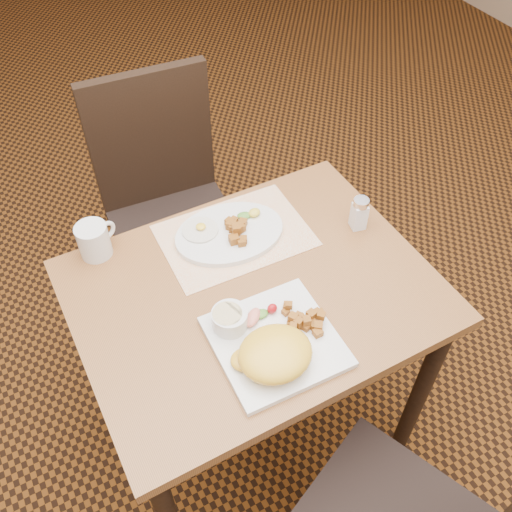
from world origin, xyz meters
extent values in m
plane|color=black|center=(0.00, 0.00, 0.00)|extent=(8.00, 8.00, 0.00)
cube|color=brown|center=(0.00, 0.00, 0.73)|extent=(0.90, 0.70, 0.03)
cylinder|color=black|center=(0.40, -0.30, 0.36)|extent=(0.05, 0.05, 0.71)
cylinder|color=black|center=(-0.40, 0.30, 0.36)|extent=(0.05, 0.05, 0.71)
cylinder|color=black|center=(0.40, 0.30, 0.36)|extent=(0.05, 0.05, 0.71)
cylinder|color=black|center=(0.13, -0.36, 0.21)|extent=(0.04, 0.04, 0.42)
cube|color=black|center=(0.00, 0.56, 0.45)|extent=(0.45, 0.45, 0.05)
cylinder|color=black|center=(0.19, 0.73, 0.21)|extent=(0.04, 0.04, 0.42)
cylinder|color=black|center=(0.16, 0.37, 0.21)|extent=(0.04, 0.04, 0.42)
cylinder|color=black|center=(-0.17, 0.76, 0.21)|extent=(0.04, 0.04, 0.42)
cylinder|color=black|center=(-0.20, 0.40, 0.21)|extent=(0.04, 0.04, 0.42)
cube|color=black|center=(0.01, 0.76, 0.72)|extent=(0.42, 0.07, 0.50)
cube|color=white|center=(0.04, 0.19, 0.75)|extent=(0.41, 0.29, 0.00)
cube|color=silver|center=(-0.03, -0.17, 0.76)|extent=(0.29, 0.29, 0.02)
ellipsoid|color=yellow|center=(-0.06, -0.22, 0.80)|extent=(0.17, 0.15, 0.06)
ellipsoid|color=yellow|center=(-0.04, -0.24, 0.78)|extent=(0.07, 0.06, 0.02)
ellipsoid|color=yellow|center=(-0.12, -0.19, 0.78)|extent=(0.07, 0.06, 0.02)
cylinder|color=silver|center=(-0.11, -0.08, 0.79)|extent=(0.09, 0.09, 0.05)
cylinder|color=beige|center=(-0.11, -0.08, 0.81)|extent=(0.07, 0.07, 0.01)
ellipsoid|color=#387223|center=(-0.03, -0.09, 0.77)|extent=(0.04, 0.03, 0.01)
ellipsoid|color=red|center=(0.00, -0.10, 0.78)|extent=(0.03, 0.03, 0.03)
ellipsoid|color=#F28C72|center=(-0.05, -0.09, 0.78)|extent=(0.07, 0.06, 0.02)
cylinder|color=white|center=(-0.04, 0.24, 0.77)|extent=(0.10, 0.10, 0.01)
ellipsoid|color=yellow|center=(-0.04, 0.24, 0.78)|extent=(0.03, 0.03, 0.01)
ellipsoid|color=#387223|center=(0.09, 0.23, 0.78)|extent=(0.05, 0.04, 0.01)
ellipsoid|color=yellow|center=(0.12, 0.22, 0.78)|extent=(0.04, 0.04, 0.02)
cube|color=white|center=(0.36, 0.06, 0.79)|extent=(0.05, 0.05, 0.08)
cylinder|color=silver|center=(0.36, 0.06, 0.84)|extent=(0.05, 0.05, 0.02)
cylinder|color=silver|center=(-0.31, 0.31, 0.80)|extent=(0.08, 0.08, 0.10)
torus|color=silver|center=(-0.27, 0.33, 0.80)|extent=(0.06, 0.03, 0.06)
cube|color=#A05D19|center=(0.06, -0.18, 0.78)|extent=(0.02, 0.02, 0.02)
cube|color=#A05D19|center=(0.03, -0.11, 0.78)|extent=(0.03, 0.03, 0.02)
cube|color=#A05D19|center=(0.04, -0.15, 0.77)|extent=(0.02, 0.02, 0.02)
cube|color=#A05D19|center=(0.00, -0.17, 0.79)|extent=(0.02, 0.02, 0.01)
cube|color=#A05D19|center=(0.02, -0.15, 0.79)|extent=(0.03, 0.03, 0.02)
cube|color=#A05D19|center=(0.04, -0.15, 0.78)|extent=(0.02, 0.02, 0.02)
cube|color=#A05D19|center=(0.01, -0.17, 0.79)|extent=(0.02, 0.02, 0.02)
cube|color=#A05D19|center=(0.07, -0.16, 0.79)|extent=(0.02, 0.02, 0.02)
cube|color=#A05D19|center=(0.04, -0.14, 0.77)|extent=(0.03, 0.02, 0.02)
cube|color=#A05D19|center=(0.04, -0.17, 0.77)|extent=(0.03, 0.03, 0.02)
cube|color=#A05D19|center=(0.02, -0.15, 0.77)|extent=(0.02, 0.02, 0.02)
cube|color=#A05D19|center=(0.03, -0.11, 0.79)|extent=(0.02, 0.02, 0.01)
cube|color=#A05D19|center=(0.04, -0.18, 0.77)|extent=(0.02, 0.02, 0.02)
cube|color=#A05D19|center=(0.06, -0.17, 0.77)|extent=(0.02, 0.02, 0.01)
cube|color=#A05D19|center=(0.00, -0.18, 0.77)|extent=(0.03, 0.03, 0.02)
cube|color=#A05D19|center=(0.09, -0.16, 0.77)|extent=(0.02, 0.02, 0.02)
cube|color=#A05D19|center=(0.02, -0.12, 0.77)|extent=(0.02, 0.02, 0.01)
cube|color=#A05D19|center=(0.00, -0.18, 0.77)|extent=(0.02, 0.02, 0.02)
cube|color=#A05D19|center=(0.07, -0.19, 0.78)|extent=(0.03, 0.03, 0.02)
cube|color=#A05D19|center=(0.06, -0.20, 0.77)|extent=(0.02, 0.02, 0.02)
cube|color=#A05D19|center=(0.05, -0.17, 0.79)|extent=(0.02, 0.02, 0.02)
cube|color=#A05D19|center=(0.09, -0.18, 0.79)|extent=(0.03, 0.03, 0.02)
cube|color=#A05D19|center=(0.10, -0.16, 0.77)|extent=(0.02, 0.02, 0.01)
cube|color=#A05D19|center=(0.05, -0.17, 0.77)|extent=(0.02, 0.02, 0.02)
cube|color=#A05D19|center=(0.03, -0.17, 0.79)|extent=(0.02, 0.02, 0.02)
cube|color=#A05D19|center=(0.02, -0.16, 0.78)|extent=(0.03, 0.03, 0.02)
cube|color=#A05D19|center=(0.04, -0.16, 0.77)|extent=(0.03, 0.03, 0.01)
cube|color=#A05D19|center=(0.04, 0.14, 0.78)|extent=(0.03, 0.02, 0.02)
cube|color=#A05D19|center=(0.04, 0.17, 0.80)|extent=(0.03, 0.03, 0.02)
cube|color=#A05D19|center=(0.04, 0.19, 0.78)|extent=(0.03, 0.03, 0.02)
cube|color=#A05D19|center=(0.04, 0.18, 0.78)|extent=(0.02, 0.02, 0.02)
cube|color=#A05D19|center=(0.04, 0.22, 0.78)|extent=(0.03, 0.03, 0.02)
cube|color=#A05D19|center=(0.04, 0.21, 0.78)|extent=(0.03, 0.03, 0.02)
cube|color=#A05D19|center=(0.06, 0.22, 0.78)|extent=(0.03, 0.03, 0.02)
cube|color=#A05D19|center=(0.04, 0.21, 0.78)|extent=(0.03, 0.03, 0.02)
cube|color=#A05D19|center=(0.05, 0.18, 0.78)|extent=(0.03, 0.03, 0.02)
cube|color=#A05D19|center=(0.07, 0.20, 0.78)|extent=(0.03, 0.03, 0.02)
cube|color=#A05D19|center=(0.04, 0.14, 0.78)|extent=(0.02, 0.02, 0.02)
cube|color=#A05D19|center=(0.06, 0.19, 0.78)|extent=(0.03, 0.03, 0.02)
cube|color=#A05D19|center=(0.02, 0.15, 0.78)|extent=(0.03, 0.03, 0.02)
cube|color=#A05D19|center=(0.04, 0.17, 0.80)|extent=(0.02, 0.03, 0.02)
cube|color=#A05D19|center=(0.04, 0.18, 0.78)|extent=(0.03, 0.03, 0.02)
camera|label=1|loc=(-0.43, -0.81, 1.88)|focal=40.00mm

